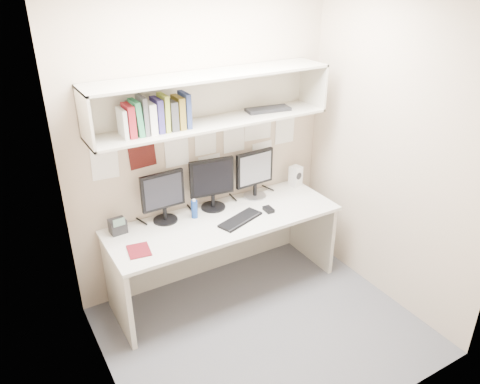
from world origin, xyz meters
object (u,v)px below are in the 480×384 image
monitor_left (163,195)px  keyboard (240,220)px  desk (225,254)px  monitor_right (255,172)px  speaker (296,176)px  monitor_center (212,182)px  maroon_notebook (139,251)px  desk_phone (118,226)px

monitor_left → keyboard: 0.67m
desk → monitor_left: (-0.45, 0.22, 0.60)m
desk → monitor_right: bearing=26.4°
keyboard → speaker: size_ratio=2.10×
monitor_center → keyboard: 0.42m
monitor_right → speaker: monitor_right is taller
monitor_center → monitor_right: size_ratio=1.03×
desk → monitor_left: 0.78m
keyboard → desk: bearing=111.9°
desk → maroon_notebook: (-0.80, -0.12, 0.37)m
monitor_left → monitor_center: 0.45m
monitor_right → maroon_notebook: (-1.24, -0.34, -0.24)m
monitor_center → monitor_right: bearing=7.7°
monitor_left → monitor_center: bearing=-2.2°
monitor_center → keyboard: (0.09, -0.33, -0.24)m
keyboard → desk_phone: 1.00m
monitor_center → monitor_right: (0.44, 0.00, -0.01)m
monitor_right → desk_phone: size_ratio=2.89×
desk → maroon_notebook: size_ratio=10.11×
speaker → desk_phone: size_ratio=1.29×
maroon_notebook → monitor_center: bearing=31.5°
desk_phone → monitor_right: bearing=-3.8°
monitor_left → keyboard: (0.54, -0.33, -0.23)m
keyboard → desk_phone: desk_phone is taller
desk → monitor_center: monitor_center is taller
monitor_right → maroon_notebook: size_ratio=2.25×
desk → monitor_center: 0.65m
monitor_left → speaker: (1.36, -0.00, -0.14)m
monitor_right → keyboard: 0.53m
speaker → desk_phone: bearing=167.5°
keyboard → maroon_notebook: keyboard is taller
monitor_center → maroon_notebook: bearing=-149.4°
monitor_center → desk_phone: monitor_center is taller
desk_phone → monitor_left: bearing=-4.1°
monitor_left → desk: bearing=-28.5°
speaker → monitor_left: bearing=167.6°
monitor_left → monitor_center: monitor_center is taller
desk → keyboard: 0.40m
desk → monitor_right: 0.78m
desk → speaker: (0.91, 0.22, 0.46)m
monitor_left → monitor_center: size_ratio=0.95×
monitor_right → maroon_notebook: monitor_right is taller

